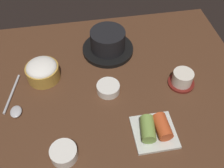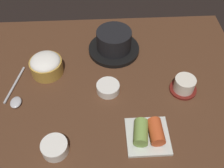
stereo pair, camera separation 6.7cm
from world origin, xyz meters
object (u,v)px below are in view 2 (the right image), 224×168
(kimchi_plate, at_px, (148,134))
(spoon, at_px, (15,96))
(tea_cup_with_saucer, at_px, (184,85))
(rice_bowl, at_px, (46,65))
(stone_pot, at_px, (114,43))
(banchan_cup_center, at_px, (108,88))
(side_bowl_near, at_px, (55,147))

(kimchi_plate, distance_m, spoon, 0.45)
(spoon, bearing_deg, tea_cup_with_saucer, 0.13)
(rice_bowl, height_order, tea_cup_with_saucer, rice_bowl)
(rice_bowl, distance_m, kimchi_plate, 0.43)
(stone_pot, bearing_deg, spoon, -148.09)
(kimchi_plate, bearing_deg, tea_cup_with_saucer, 49.96)
(tea_cup_with_saucer, distance_m, banchan_cup_center, 0.25)
(banchan_cup_center, xyz_separation_m, spoon, (-0.31, -0.01, -0.01))
(banchan_cup_center, height_order, spoon, banchan_cup_center)
(stone_pot, bearing_deg, rice_bowl, -157.78)
(rice_bowl, relative_size, side_bowl_near, 1.50)
(rice_bowl, height_order, side_bowl_near, rice_bowl)
(side_bowl_near, bearing_deg, kimchi_plate, 6.05)
(spoon, bearing_deg, stone_pot, 31.91)
(side_bowl_near, bearing_deg, tea_cup_with_saucer, 25.96)
(spoon, bearing_deg, rice_bowl, 49.63)
(stone_pot, relative_size, tea_cup_with_saucer, 2.14)
(banchan_cup_center, bearing_deg, rice_bowl, 155.02)
(kimchi_plate, bearing_deg, spoon, 157.64)
(stone_pot, distance_m, banchan_cup_center, 0.20)
(kimchi_plate, distance_m, side_bowl_near, 0.27)
(banchan_cup_center, bearing_deg, spoon, -177.75)
(banchan_cup_center, distance_m, kimchi_plate, 0.21)
(stone_pot, relative_size, rice_bowl, 1.71)
(stone_pot, bearing_deg, kimchi_plate, -78.59)
(rice_bowl, relative_size, spoon, 0.62)
(side_bowl_near, bearing_deg, banchan_cup_center, 53.11)
(stone_pot, distance_m, spoon, 0.40)
(stone_pot, relative_size, side_bowl_near, 2.56)
(rice_bowl, distance_m, tea_cup_with_saucer, 0.48)
(tea_cup_with_saucer, bearing_deg, spoon, -179.87)
(tea_cup_with_saucer, distance_m, spoon, 0.56)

